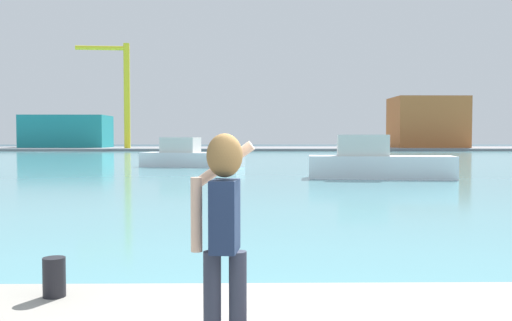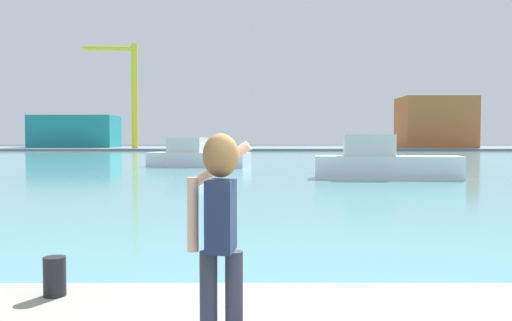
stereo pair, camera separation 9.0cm
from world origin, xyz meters
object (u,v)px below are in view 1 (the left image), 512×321
object	(u,v)px
boat_moored	(190,156)
warehouse_right	(427,122)
warehouse_left	(67,131)
port_crane	(122,87)
boat_moored_2	(377,163)
person_photographer	(224,220)
harbor_bollard	(54,277)

from	to	relation	value
boat_moored	warehouse_right	distance (m)	65.50
warehouse_left	port_crane	bearing A→B (deg)	-33.42
warehouse_left	warehouse_right	size ratio (longest dim) A/B	1.18
boat_moored_2	warehouse_right	bearing A→B (deg)	76.75
person_photographer	warehouse_right	size ratio (longest dim) A/B	0.14
boat_moored	boat_moored_2	world-z (taller)	boat_moored_2
warehouse_left	port_crane	size ratio (longest dim) A/B	0.85
harbor_bollard	port_crane	bearing A→B (deg)	102.38
person_photographer	warehouse_right	distance (m)	97.45
person_photographer	port_crane	world-z (taller)	port_crane
person_photographer	harbor_bollard	world-z (taller)	person_photographer
warehouse_left	warehouse_right	world-z (taller)	warehouse_right
person_photographer	warehouse_right	world-z (taller)	warehouse_right
warehouse_left	boat_moored	bearing A→B (deg)	-63.69
person_photographer	port_crane	xyz separation A→B (m)	(-20.37, 85.80, 8.76)
boat_moored_2	harbor_bollard	bearing A→B (deg)	-103.91
warehouse_left	warehouse_right	distance (m)	63.66
boat_moored	boat_moored_2	bearing A→B (deg)	-32.27
boat_moored	harbor_bollard	bearing A→B (deg)	-72.14
warehouse_left	warehouse_right	bearing A→B (deg)	-1.18
warehouse_right	port_crane	size ratio (longest dim) A/B	0.71
warehouse_right	port_crane	distance (m)	52.77
boat_moored	warehouse_left	size ratio (longest dim) A/B	0.56
person_photographer	warehouse_left	bearing A→B (deg)	25.60
person_photographer	boat_moored_2	xyz separation A→B (m)	(7.21, 25.48, -0.77)
boat_moored_2	warehouse_left	distance (m)	78.41
harbor_bollard	boat_moored	size ratio (longest dim) A/B	0.05
harbor_bollard	boat_moored	xyz separation A→B (m)	(-2.37, 35.91, 0.02)
boat_moored	boat_moored_2	distance (m)	16.62
warehouse_left	port_crane	distance (m)	15.55
person_photographer	boat_moored	world-z (taller)	person_photographer
boat_moored_2	warehouse_left	size ratio (longest dim) A/B	0.55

